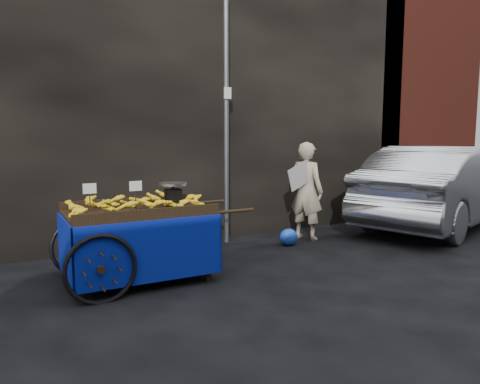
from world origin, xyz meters
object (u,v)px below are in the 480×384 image
banana_cart (134,218)px  parked_car (443,186)px  plastic_bag (289,237)px  vendor (306,191)px

banana_cart → parked_car: parked_car is taller
plastic_bag → parked_car: parked_car is taller
plastic_bag → parked_car: bearing=-2.0°
vendor → parked_car: size_ratio=0.35×
plastic_bag → parked_car: (3.45, -0.12, 0.63)m
banana_cart → vendor: 3.27m
vendor → parked_car: 2.96m
banana_cart → plastic_bag: bearing=12.8°
plastic_bag → parked_car: size_ratio=0.06×
banana_cart → vendor: vendor is taller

